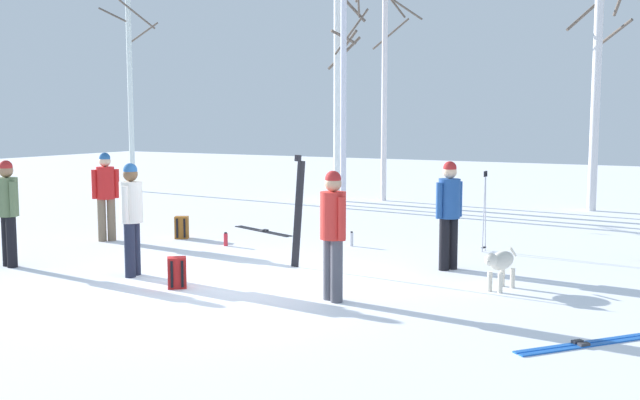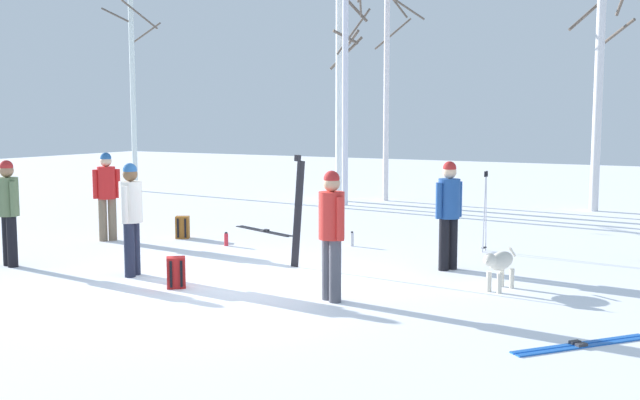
{
  "view_description": "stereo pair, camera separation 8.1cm",
  "coord_description": "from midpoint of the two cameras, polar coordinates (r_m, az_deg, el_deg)",
  "views": [
    {
      "loc": [
        6.06,
        -8.89,
        2.42
      ],
      "look_at": [
        -0.01,
        2.25,
        1.0
      ],
      "focal_mm": 42.41,
      "sensor_mm": 36.0,
      "label": 1
    },
    {
      "loc": [
        6.13,
        -8.85,
        2.42
      ],
      "look_at": [
        -0.01,
        2.25,
        1.0
      ],
      "focal_mm": 42.41,
      "sensor_mm": 36.0,
      "label": 2
    }
  ],
  "objects": [
    {
      "name": "birch_tree_0",
      "position": [
        25.01,
        -14.25,
        10.0
      ],
      "size": [
        1.62,
        1.59,
        7.84
      ],
      "color": "silver",
      "rests_on": "ground_plane"
    },
    {
      "name": "birch_tree_2",
      "position": [
        20.37,
        1.72,
        9.3
      ],
      "size": [
        1.1,
        0.82,
        6.69
      ],
      "color": "silver",
      "rests_on": "ground_plane"
    },
    {
      "name": "birch_tree_1",
      "position": [
        21.39,
        1.28,
        7.9
      ],
      "size": [
        1.4,
        1.41,
        6.05
      ],
      "color": "white",
      "rests_on": "ground_plane"
    },
    {
      "name": "person_2",
      "position": [
        15.13,
        -16.01,
        0.68
      ],
      "size": [
        0.36,
        0.43,
        1.72
      ],
      "color": "#72604C",
      "rests_on": "ground_plane"
    },
    {
      "name": "dog",
      "position": [
        10.8,
        13.24,
        -4.63
      ],
      "size": [
        0.33,
        0.89,
        0.57
      ],
      "color": "beige",
      "rests_on": "ground_plane"
    },
    {
      "name": "ski_pair_planted_0",
      "position": [
        12.02,
        -1.85,
        -0.9
      ],
      "size": [
        0.26,
        0.02,
        1.8
      ],
      "color": "black",
      "rests_on": "ground_plane"
    },
    {
      "name": "water_bottle_1",
      "position": [
        14.22,
        -7.29,
        -2.97
      ],
      "size": [
        0.08,
        0.08,
        0.26
      ],
      "color": "red",
      "rests_on": "ground_plane"
    },
    {
      "name": "ski_poles_0",
      "position": [
        13.75,
        12.16,
        -0.64
      ],
      "size": [
        0.07,
        0.21,
        1.44
      ],
      "color": "#B2B2BC",
      "rests_on": "ground_plane"
    },
    {
      "name": "person_1",
      "position": [
        11.98,
        9.52,
        -0.6
      ],
      "size": [
        0.34,
        0.47,
        1.72
      ],
      "color": "black",
      "rests_on": "ground_plane"
    },
    {
      "name": "water_bottle_0",
      "position": [
        14.09,
        2.23,
        -2.97
      ],
      "size": [
        0.06,
        0.06,
        0.28
      ],
      "color": "silver",
      "rests_on": "ground_plane"
    },
    {
      "name": "ski_pair_lying_0",
      "position": [
        15.91,
        -4.5,
        -2.34
      ],
      "size": [
        1.78,
        0.84,
        0.05
      ],
      "color": "black",
      "rests_on": "ground_plane"
    },
    {
      "name": "birch_tree_3",
      "position": [
        21.56,
        4.87,
        9.79
      ],
      "size": [
        1.62,
        2.04,
        7.05
      ],
      "color": "silver",
      "rests_on": "ground_plane"
    },
    {
      "name": "person_3",
      "position": [
        11.7,
        -14.24,
        -0.87
      ],
      "size": [
        0.34,
        0.5,
        1.72
      ],
      "color": "#1E2338",
      "rests_on": "ground_plane"
    },
    {
      "name": "ski_pair_lying_1",
      "position": [
        8.6,
        19.02,
        -10.25
      ],
      "size": [
        1.22,
        1.44,
        0.05
      ],
      "color": "blue",
      "rests_on": "ground_plane"
    },
    {
      "name": "birch_tree_4",
      "position": [
        20.4,
        20.09,
        9.54
      ],
      "size": [
        1.59,
        1.1,
        7.18
      ],
      "color": "silver",
      "rests_on": "ground_plane"
    },
    {
      "name": "person_0",
      "position": [
        13.07,
        -22.67,
        -0.43
      ],
      "size": [
        0.5,
        0.34,
        1.72
      ],
      "color": "black",
      "rests_on": "ground_plane"
    },
    {
      "name": "backpack_0",
      "position": [
        15.2,
        -10.54,
        -2.06
      ],
      "size": [
        0.33,
        0.34,
        0.44
      ],
      "color": "#99591E",
      "rests_on": "ground_plane"
    },
    {
      "name": "backpack_1",
      "position": [
        10.89,
        -10.95,
        -5.42
      ],
      "size": [
        0.34,
        0.35,
        0.44
      ],
      "color": "red",
      "rests_on": "ground_plane"
    },
    {
      "name": "ground_plane",
      "position": [
        11.03,
        -5.81,
        -6.32
      ],
      "size": [
        60.0,
        60.0,
        0.0
      ],
      "primitive_type": "plane",
      "color": "white"
    },
    {
      "name": "person_4",
      "position": [
        9.82,
        0.75,
        -2.04
      ],
      "size": [
        0.47,
        0.34,
        1.72
      ],
      "color": "#4C4C56",
      "rests_on": "ground_plane"
    }
  ]
}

